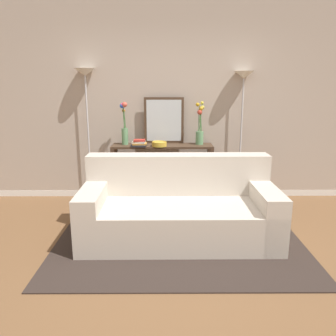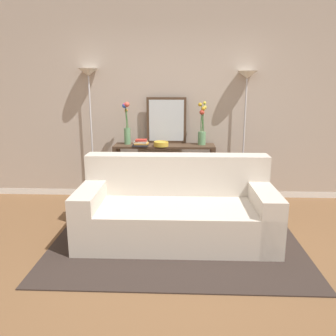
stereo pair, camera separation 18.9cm
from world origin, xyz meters
name	(u,v)px [view 1 (the left image)]	position (x,y,z in m)	size (l,w,h in m)	color
ground_plane	(176,273)	(0.00, 0.00, -0.01)	(16.00, 16.00, 0.02)	brown
back_wall	(172,93)	(0.00, 2.27, 1.54)	(12.00, 0.15, 3.09)	white
area_rug	(179,242)	(0.06, 0.60, 0.01)	(2.64, 1.85, 0.01)	#332823
couch	(179,211)	(0.05, 0.76, 0.31)	(2.09, 0.98, 0.88)	beige
console_table	(162,163)	(-0.14, 1.97, 0.58)	(1.41, 0.36, 0.83)	#473323
floor_lamp_left	(86,98)	(-1.20, 2.08, 1.47)	(0.28, 0.28, 1.87)	silver
floor_lamp_right	(243,100)	(0.99, 2.08, 1.45)	(0.28, 0.28, 1.84)	silver
wall_mirror	(164,121)	(-0.12, 2.12, 1.16)	(0.56, 0.02, 0.65)	#473323
vase_tall_flowers	(124,126)	(-0.67, 2.00, 1.09)	(0.10, 0.12, 0.60)	#669E6B
vase_short_flowers	(200,129)	(0.39, 2.00, 1.05)	(0.12, 0.13, 0.60)	#669E6B
fruit_bowl	(159,144)	(-0.18, 1.86, 0.87)	(0.20, 0.20, 0.07)	gold
book_stack	(139,143)	(-0.45, 1.86, 0.87)	(0.22, 0.18, 0.09)	#2D2D33
book_row_under_console	(137,197)	(-0.51, 1.97, 0.06)	(0.40, 0.18, 0.13)	navy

